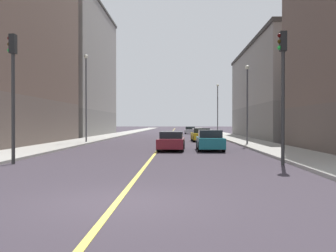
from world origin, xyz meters
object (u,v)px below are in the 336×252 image
Objects in this scene: car_silver at (190,130)px; car_maroon at (171,141)px; building_right_midblock at (76,71)px; car_teal at (210,141)px; street_lamp_right_near at (86,90)px; car_yellow at (201,135)px; traffic_light_left_near at (283,79)px; street_lamp_left_far at (218,104)px; building_left_mid at (279,92)px; street_lamp_left_near at (247,96)px; traffic_light_right_near at (13,80)px.

car_maroon is at bearing -93.64° from car_silver.
building_right_midblock reaches higher than car_teal.
car_yellow is (11.05, 4.28, -4.37)m from street_lamp_right_near.
building_right_midblock is at bearing 117.69° from traffic_light_left_near.
car_teal is (-3.59, -29.25, -4.01)m from street_lamp_left_far.
car_silver is at bearing 120.04° from building_left_mid.
street_lamp_left_near is (21.49, -24.81, -5.73)m from building_right_midblock.
building_left_mid is at bearing -48.20° from street_lamp_left_far.
street_lamp_left_far reaches higher than car_maroon.
car_silver is (-3.75, 10.76, -4.06)m from street_lamp_left_far.
car_maroon is (-6.28, -5.30, -3.56)m from street_lamp_left_near.
car_yellow is 1.04× the size of car_silver.
building_right_midblock is at bearing 101.57° from traffic_light_right_near.
street_lamp_left_near is 1.62× the size of car_yellow.
street_lamp_left_far is 1.63× the size of car_maroon.
car_maroon is at bearing -102.20° from street_lamp_left_far.
car_silver is (10.74, 31.31, -4.40)m from street_lamp_right_near.
traffic_light_left_near is at bearing -94.09° from street_lamp_left_near.
building_right_midblock is (-28.49, 8.91, 4.10)m from building_left_mid.
building_right_midblock is at bearing 107.95° from street_lamp_right_near.
building_right_midblock is 36.40m from car_teal.
traffic_light_right_near is 1.47× the size of car_teal.
traffic_light_left_near is at bearing -104.92° from building_left_mid.
street_lamp_left_far is 29.74m from car_teal.
building_right_midblock is 33.32m from street_lamp_left_near.
building_right_midblock is 34.99m from car_maroon.
building_right_midblock is at bearing 177.14° from street_lamp_left_far.
car_yellow is at bearing -43.86° from building_right_midblock.
building_left_mid is 1.09× the size of building_right_midblock.
traffic_light_right_near is at bearing -124.26° from building_left_mid.
street_lamp_left_near is at bearing -113.77° from building_left_mid.
building_left_mid is 30.13m from building_right_midblock.
car_yellow reaches higher than car_silver.
car_yellow is 12.98m from car_teal.
car_silver is at bearing 71.07° from street_lamp_right_near.
traffic_light_left_near is 0.74× the size of street_lamp_right_near.
street_lamp_left_far is at bearing 83.00° from car_teal.
street_lamp_left_far is (14.48, 20.55, -0.34)m from street_lamp_right_near.
car_yellow is (-3.43, 7.46, -3.54)m from street_lamp_left_near.
car_teal is (-0.16, -12.98, 0.02)m from car_yellow.
building_left_mid is 31.21m from traffic_light_left_near.
street_lamp_left_far reaches higher than car_teal.
building_right_midblock is 3.94× the size of traffic_light_left_near.
car_yellow is 27.03m from car_silver.
car_teal is at bearing -116.32° from building_left_mid.
car_yellow is (18.05, -17.35, -9.27)m from building_right_midblock.
car_silver is (-0.16, 40.01, -0.05)m from car_teal.
car_maroon is at bearing -45.95° from street_lamp_right_near.
traffic_light_right_near is at bearing -138.77° from car_teal.
street_lamp_left_near is 7.46m from car_teal.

